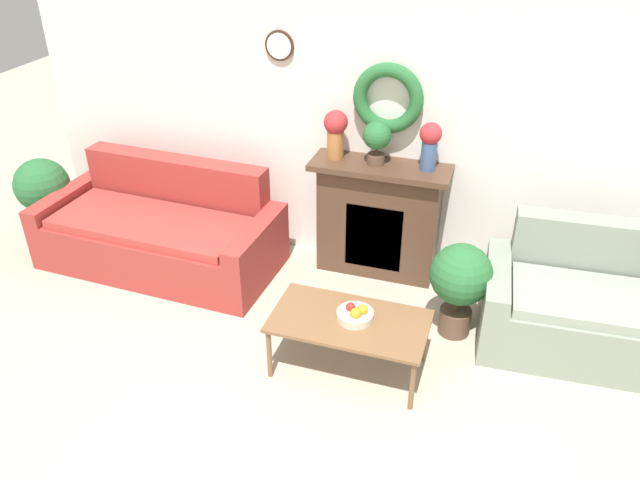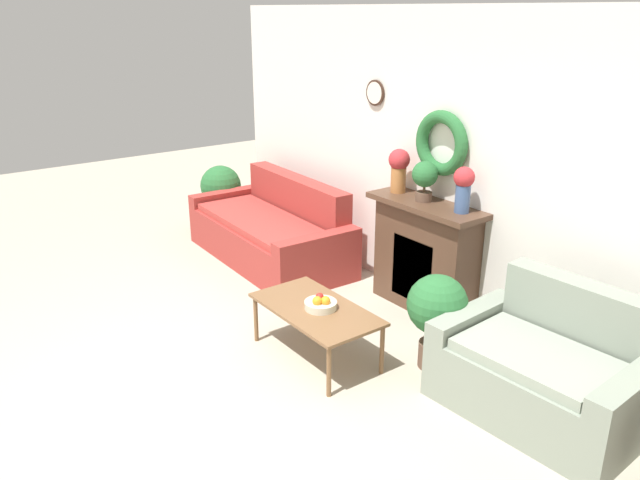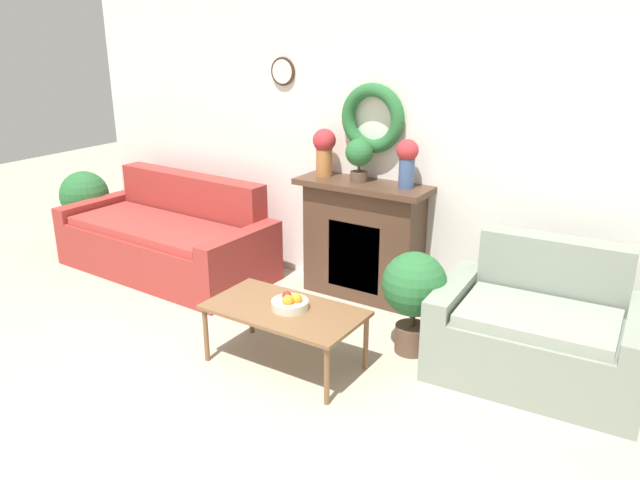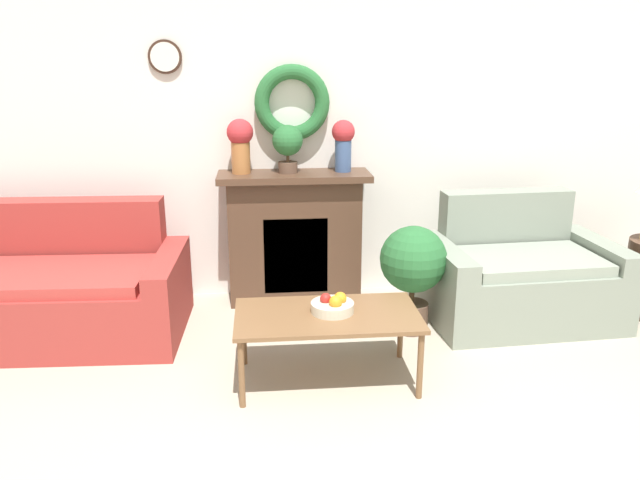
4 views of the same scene
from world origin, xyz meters
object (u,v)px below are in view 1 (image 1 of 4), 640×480
object	(u,v)px
coffee_table	(349,324)
vase_on_mantel_right	(430,143)
loveseat_right	(576,307)
potted_plant_floor_by_loveseat	(460,280)
fireplace	(378,218)
potted_plant_on_mantel	(377,138)
fruit_bowl	(355,314)
couch_left	(162,231)
vase_on_mantel_left	(336,131)
potted_plant_floor_by_couch	(43,189)

from	to	relation	value
coffee_table	vase_on_mantel_right	size ratio (longest dim) A/B	2.78
loveseat_right	potted_plant_floor_by_loveseat	size ratio (longest dim) A/B	1.82
fireplace	potted_plant_on_mantel	distance (m)	0.74
coffee_table	fruit_bowl	xyz separation A→B (m)	(0.04, 0.02, 0.08)
loveseat_right	potted_plant_on_mantel	bearing A→B (deg)	160.51
vase_on_mantel_right	coffee_table	bearing A→B (deg)	-101.04
couch_left	vase_on_mantel_right	xyz separation A→B (m)	(2.27, 0.47, 0.96)
couch_left	coffee_table	size ratio (longest dim) A/B	1.97
coffee_table	vase_on_mantel_left	distance (m)	1.68
fruit_bowl	vase_on_mantel_right	xyz separation A→B (m)	(0.23, 1.32, 0.79)
fireplace	potted_plant_floor_by_loveseat	world-z (taller)	fireplace
potted_plant_floor_by_couch	potted_plant_on_mantel	bearing A→B (deg)	7.32
potted_plant_floor_by_couch	vase_on_mantel_left	bearing A→B (deg)	8.65
potted_plant_on_mantel	potted_plant_floor_by_couch	bearing A→B (deg)	-172.68
vase_on_mantel_left	potted_plant_on_mantel	distance (m)	0.36
fireplace	potted_plant_floor_by_loveseat	bearing A→B (deg)	-40.44
couch_left	potted_plant_floor_by_couch	size ratio (longest dim) A/B	2.64
fruit_bowl	coffee_table	bearing A→B (deg)	-149.88
couch_left	potted_plant_floor_by_loveseat	bearing A→B (deg)	-2.35
fireplace	loveseat_right	bearing A→B (deg)	-17.04
coffee_table	fruit_bowl	bearing A→B (deg)	30.12
loveseat_right	fruit_bowl	distance (m)	1.71
fireplace	vase_on_mantel_left	bearing A→B (deg)	179.20
fireplace	fruit_bowl	xyz separation A→B (m)	(0.15, -1.31, -0.05)
loveseat_right	potted_plant_floor_by_couch	world-z (taller)	loveseat_right
loveseat_right	coffee_table	size ratio (longest dim) A/B	1.28
fruit_bowl	potted_plant_on_mantel	size ratio (longest dim) A/B	0.71
couch_left	vase_on_mantel_right	size ratio (longest dim) A/B	5.47
loveseat_right	potted_plant_on_mantel	world-z (taller)	potted_plant_on_mantel
vase_on_mantel_left	potted_plant_floor_by_loveseat	size ratio (longest dim) A/B	0.53
couch_left	potted_plant_floor_by_loveseat	size ratio (longest dim) A/B	2.79
loveseat_right	potted_plant_floor_by_loveseat	world-z (taller)	loveseat_right
couch_left	fireplace	bearing A→B (deg)	16.01
potted_plant_floor_by_couch	fireplace	bearing A→B (deg)	7.47
vase_on_mantel_left	vase_on_mantel_right	xyz separation A→B (m)	(0.78, 0.00, -0.01)
fireplace	vase_on_mantel_left	world-z (taller)	vase_on_mantel_left
coffee_table	couch_left	bearing A→B (deg)	156.64
coffee_table	loveseat_right	bearing A→B (deg)	28.44
vase_on_mantel_left	coffee_table	bearing A→B (deg)	-68.82
potted_plant_on_mantel	potted_plant_floor_by_loveseat	distance (m)	1.32
fireplace	potted_plant_floor_by_loveseat	xyz separation A→B (m)	(0.79, -0.68, -0.04)
potted_plant_on_mantel	vase_on_mantel_right	bearing A→B (deg)	2.69
loveseat_right	potted_plant_floor_by_loveseat	xyz separation A→B (m)	(-0.86, -0.17, 0.18)
coffee_table	vase_on_mantel_right	xyz separation A→B (m)	(0.26, 1.34, 0.87)
potted_plant_on_mantel	vase_on_mantel_left	bearing A→B (deg)	176.77
fireplace	coffee_table	distance (m)	1.34
couch_left	coffee_table	world-z (taller)	couch_left
potted_plant_floor_by_loveseat	fireplace	bearing A→B (deg)	139.56
loveseat_right	potted_plant_on_mantel	size ratio (longest dim) A/B	3.86
loveseat_right	vase_on_mantel_right	distance (m)	1.67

